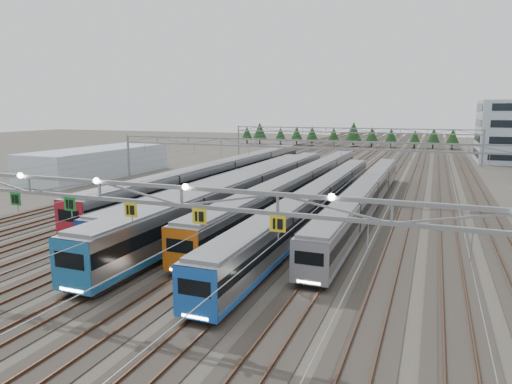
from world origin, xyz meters
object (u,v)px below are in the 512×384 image
(train_b, at_px, (234,185))
(train_e, at_px, (318,201))
(train_a, at_px, (226,173))
(gantry_mid, at_px, (293,150))
(gantry_near, at_px, (98,194))
(gantry_far, at_px, (350,134))
(train_f, at_px, (366,195))
(train_d, at_px, (302,184))
(train_c, at_px, (250,190))
(west_shed, at_px, (99,162))

(train_b, xyz_separation_m, train_e, (13.50, -7.33, 0.14))
(train_a, height_order, gantry_mid, gantry_mid)
(gantry_mid, bearing_deg, gantry_near, -90.07)
(train_a, relative_size, gantry_far, 1.16)
(train_a, xyz_separation_m, gantry_mid, (11.25, -1.65, 4.07))
(train_e, relative_size, train_f, 1.06)
(train_b, bearing_deg, train_d, 14.42)
(train_d, bearing_deg, train_e, -64.98)
(train_a, distance_m, train_e, 23.12)
(train_b, height_order, train_e, train_e)
(train_b, relative_size, gantry_near, 1.01)
(train_c, bearing_deg, gantry_mid, 78.00)
(train_e, relative_size, west_shed, 1.87)
(gantry_mid, height_order, west_shed, gantry_mid)
(train_c, bearing_deg, train_b, 131.65)
(train_b, distance_m, train_e, 15.36)
(train_a, bearing_deg, gantry_mid, -8.33)
(gantry_near, relative_size, west_shed, 1.88)
(gantry_far, relative_size, west_shed, 1.88)
(train_a, bearing_deg, gantry_far, 75.45)
(gantry_near, xyz_separation_m, west_shed, (-38.58, 45.55, -4.55))
(train_b, height_order, train_c, train_c)
(gantry_mid, bearing_deg, west_shed, 171.99)
(train_b, relative_size, train_f, 1.08)
(gantry_mid, bearing_deg, train_f, -32.75)
(train_e, xyz_separation_m, gantry_near, (-6.80, -27.26, 5.04))
(train_c, relative_size, gantry_near, 1.06)
(train_e, xyz_separation_m, gantry_mid, (-6.75, 12.86, 4.34))
(west_shed, bearing_deg, train_b, -18.98)
(train_f, bearing_deg, gantry_far, 102.15)
(train_a, xyz_separation_m, gantry_near, (11.20, -41.76, 4.77))
(train_b, distance_m, train_d, 9.30)
(train_d, distance_m, gantry_mid, 5.77)
(train_a, distance_m, gantry_mid, 12.08)
(gantry_mid, height_order, gantry_far, same)
(train_b, bearing_deg, train_e, -28.49)
(train_a, distance_m, train_c, 15.19)
(train_b, relative_size, train_c, 0.95)
(train_e, bearing_deg, gantry_mid, 117.70)
(train_f, bearing_deg, train_c, -166.06)
(train_c, height_order, train_d, train_c)
(train_a, height_order, gantry_far, gantry_far)
(gantry_mid, xyz_separation_m, gantry_far, (0.00, 45.00, 0.00))
(train_a, xyz_separation_m, gantry_far, (11.25, 43.35, 4.07))
(train_c, xyz_separation_m, gantry_near, (2.20, -29.53, 4.78))
(train_b, bearing_deg, gantry_mid, 39.32)
(train_b, relative_size, west_shed, 1.90)
(train_d, distance_m, train_f, 9.86)
(gantry_mid, bearing_deg, train_d, -55.01)
(train_b, height_order, west_shed, west_shed)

